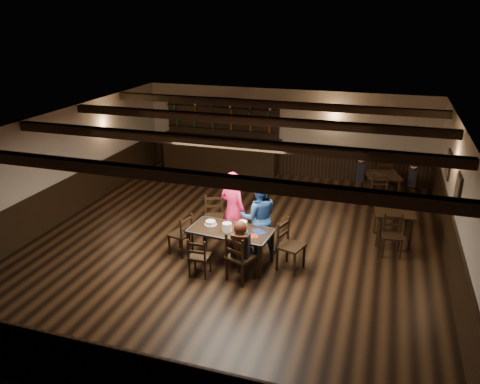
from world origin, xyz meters
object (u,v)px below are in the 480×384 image
(chair_near_right, at_px, (238,255))
(cake, at_px, (211,223))
(dining_table, at_px, (231,233))
(bar_counter, at_px, (221,149))
(woman_pink, at_px, (233,211))
(chair_near_left, at_px, (198,255))
(man_blue, at_px, (259,217))

(chair_near_right, bearing_deg, cake, 137.48)
(dining_table, bearing_deg, chair_near_right, -61.08)
(dining_table, xyz_separation_m, bar_counter, (-2.23, 5.60, 0.05))
(woman_pink, distance_m, cake, 0.63)
(chair_near_left, relative_size, woman_pink, 0.47)
(dining_table, xyz_separation_m, man_blue, (0.42, 0.60, 0.15))
(bar_counter, bearing_deg, cake, -72.27)
(chair_near_right, xyz_separation_m, woman_pink, (-0.54, 1.32, 0.30))
(dining_table, height_order, man_blue, man_blue)
(dining_table, height_order, chair_near_left, chair_near_left)
(man_blue, distance_m, bar_counter, 5.66)
(chair_near_left, xyz_separation_m, cake, (-0.05, 0.82, 0.31))
(bar_counter, bearing_deg, man_blue, -62.06)
(man_blue, relative_size, cake, 6.47)
(cake, relative_size, bar_counter, 0.07)
(cake, distance_m, bar_counter, 5.76)
(cake, bearing_deg, dining_table, -13.22)
(chair_near_left, distance_m, chair_near_right, 0.80)
(dining_table, xyz_separation_m, chair_near_left, (-0.42, -0.71, -0.20))
(chair_near_right, height_order, bar_counter, bar_counter)
(dining_table, relative_size, man_blue, 1.05)
(dining_table, xyz_separation_m, woman_pink, (-0.17, 0.66, 0.20))
(cake, bearing_deg, man_blue, 28.75)
(bar_counter, bearing_deg, dining_table, -68.28)
(bar_counter, bearing_deg, chair_near_right, -67.48)
(man_blue, bearing_deg, chair_near_left, 35.73)
(cake, height_order, bar_counter, bar_counter)
(chair_near_right, relative_size, woman_pink, 0.56)
(chair_near_right, xyz_separation_m, man_blue, (0.06, 1.26, 0.25))
(chair_near_right, distance_m, woman_pink, 1.46)
(dining_table, height_order, chair_near_right, chair_near_right)
(chair_near_right, distance_m, cake, 1.16)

